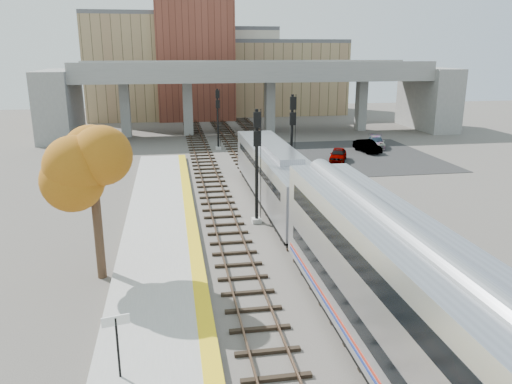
{
  "coord_description": "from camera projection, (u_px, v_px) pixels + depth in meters",
  "views": [
    {
      "loc": [
        -6.39,
        -21.62,
        10.89
      ],
      "look_at": [
        -1.38,
        7.35,
        2.5
      ],
      "focal_mm": 35.0,
      "sensor_mm": 36.0,
      "label": 1
    }
  ],
  "objects": [
    {
      "name": "ground",
      "position": [
        309.0,
        280.0,
        24.52
      ],
      "size": [
        160.0,
        160.0,
        0.0
      ],
      "primitive_type": "plane",
      "color": "#47423D",
      "rests_on": "ground"
    },
    {
      "name": "platform",
      "position": [
        159.0,
        288.0,
        23.28
      ],
      "size": [
        4.5,
        60.0,
        0.35
      ],
      "primitive_type": "cube",
      "color": "#9E9E99",
      "rests_on": "ground"
    },
    {
      "name": "yellow_strip",
      "position": [
        200.0,
        282.0,
        23.55
      ],
      "size": [
        0.7,
        60.0,
        0.01
      ],
      "primitive_type": "cube",
      "color": "yellow",
      "rests_on": "platform"
    },
    {
      "name": "tracks",
      "position": [
        275.0,
        203.0,
        36.5
      ],
      "size": [
        10.7,
        95.0,
        0.25
      ],
      "color": "black",
      "rests_on": "ground"
    },
    {
      "name": "overpass",
      "position": [
        255.0,
        90.0,
        66.37
      ],
      "size": [
        54.0,
        12.0,
        9.5
      ],
      "color": "slate",
      "rests_on": "ground"
    },
    {
      "name": "buildings_far",
      "position": [
        213.0,
        68.0,
        85.64
      ],
      "size": [
        43.0,
        21.0,
        20.6
      ],
      "color": "#937D55",
      "rests_on": "ground"
    },
    {
      "name": "parking_lot",
      "position": [
        365.0,
        155.0,
        53.34
      ],
      "size": [
        14.0,
        18.0,
        0.04
      ],
      "primitive_type": "cube",
      "color": "black",
      "rests_on": "ground"
    },
    {
      "name": "locomotive",
      "position": [
        276.0,
        174.0,
        35.91
      ],
      "size": [
        3.02,
        19.05,
        4.1
      ],
      "color": "#A8AAB2",
      "rests_on": "ground"
    },
    {
      "name": "coach",
      "position": [
        441.0,
        342.0,
        14.35
      ],
      "size": [
        3.03,
        25.0,
        5.0
      ],
      "color": "#A8AAB2",
      "rests_on": "ground"
    },
    {
      "name": "signal_mast_near",
      "position": [
        257.0,
        167.0,
        31.56
      ],
      "size": [
        0.6,
        0.64,
        7.4
      ],
      "color": "#9E9E99",
      "rests_on": "ground"
    },
    {
      "name": "signal_mast_mid",
      "position": [
        292.0,
        142.0,
        39.25
      ],
      "size": [
        0.6,
        0.64,
        7.61
      ],
      "color": "#9E9E99",
      "rests_on": "ground"
    },
    {
      "name": "signal_mast_far",
      "position": [
        218.0,
        120.0,
        55.71
      ],
      "size": [
        0.6,
        0.64,
        6.78
      ],
      "color": "#9E9E99",
      "rests_on": "ground"
    },
    {
      "name": "station_sign",
      "position": [
        117.0,
        334.0,
        16.27
      ],
      "size": [
        0.89,
        0.24,
        2.27
      ],
      "rotation": [
        0.0,
        0.0,
        0.21
      ],
      "color": "black",
      "rests_on": "platform"
    },
    {
      "name": "tree",
      "position": [
        92.0,
        166.0,
        23.28
      ],
      "size": [
        3.6,
        3.6,
        7.62
      ],
      "color": "#382619",
      "rests_on": "ground"
    },
    {
      "name": "car_a",
      "position": [
        338.0,
        155.0,
        50.39
      ],
      "size": [
        2.97,
        4.16,
        1.31
      ],
      "primitive_type": "imported",
      "rotation": [
        0.0,
        0.0,
        -0.41
      ],
      "color": "#99999E",
      "rests_on": "parking_lot"
    },
    {
      "name": "car_b",
      "position": [
        367.0,
        146.0,
        54.78
      ],
      "size": [
        2.02,
        4.22,
        1.34
      ],
      "primitive_type": "imported",
      "rotation": [
        0.0,
        0.0,
        0.15
      ],
      "color": "#99999E",
      "rests_on": "parking_lot"
    },
    {
      "name": "car_c",
      "position": [
        376.0,
        142.0,
        57.35
      ],
      "size": [
        3.14,
        4.79,
        1.29
      ],
      "primitive_type": "imported",
      "rotation": [
        0.0,
        0.0,
        -0.33
      ],
      "color": "#99999E",
      "rests_on": "parking_lot"
    }
  ]
}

